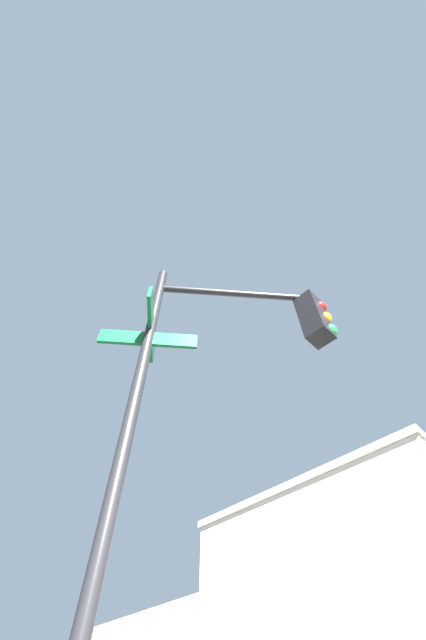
% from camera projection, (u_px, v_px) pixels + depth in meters
% --- Properties ---
extents(traffic_signal_near, '(1.89, 2.22, 5.93)m').
position_uv_depth(traffic_signal_near, '(231.00, 363.00, 3.67)').
color(traffic_signal_near, black).
rests_on(traffic_signal_near, ground_plane).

